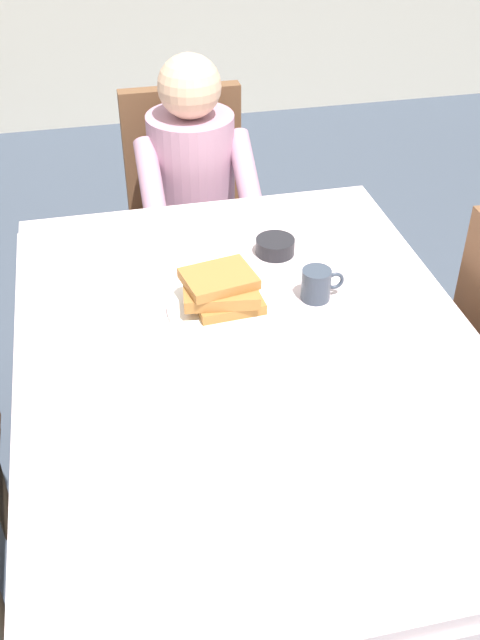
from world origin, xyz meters
TOP-DOWN VIEW (x-y plane):
  - ground_plane at (0.00, 0.00)m, footprint 14.00×14.00m
  - dining_table_main at (0.00, 0.00)m, footprint 1.12×1.52m
  - chair_diner at (0.03, 1.17)m, footprint 0.44×0.45m
  - diner_person at (0.03, 1.01)m, footprint 0.40×0.43m
  - plate_breakfast at (-0.04, 0.17)m, footprint 0.28×0.28m
  - breakfast_stack at (-0.04, 0.17)m, footprint 0.20×0.18m
  - cup_coffee at (0.21, 0.17)m, footprint 0.11×0.08m
  - bowl_butter at (0.16, 0.40)m, footprint 0.11×0.11m
  - syrup_pitcher at (-0.30, 0.30)m, footprint 0.08×0.08m
  - fork_left_of_plate at (-0.23, 0.15)m, footprint 0.01×0.18m
  - knife_right_of_plate at (0.15, 0.15)m, footprint 0.02×0.20m
  - spoon_near_edge at (-0.01, -0.12)m, footprint 0.15×0.05m
  - napkin_folded at (-0.31, 0.06)m, footprint 0.19×0.15m

SIDE VIEW (x-z plane):
  - ground_plane at x=0.00m, z-range 0.00..0.00m
  - chair_diner at x=0.03m, z-range 0.06..0.99m
  - dining_table_main at x=0.00m, z-range 0.28..1.02m
  - diner_person at x=0.03m, z-range 0.11..1.23m
  - fork_left_of_plate at x=-0.23m, z-range 0.74..0.74m
  - knife_right_of_plate at x=0.15m, z-range 0.74..0.74m
  - spoon_near_edge at x=-0.01m, z-range 0.74..0.74m
  - napkin_folded at x=-0.31m, z-range 0.74..0.75m
  - plate_breakfast at x=-0.04m, z-range 0.74..0.76m
  - bowl_butter at x=0.16m, z-range 0.74..0.78m
  - syrup_pitcher at x=-0.30m, z-range 0.74..0.81m
  - cup_coffee at x=0.21m, z-range 0.74..0.83m
  - breakfast_stack at x=-0.04m, z-range 0.76..0.84m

